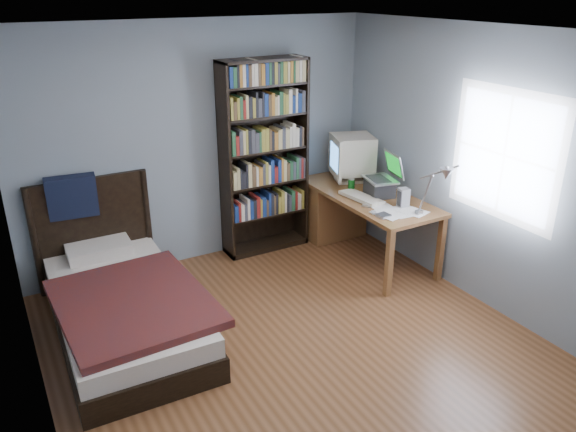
% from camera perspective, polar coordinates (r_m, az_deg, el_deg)
% --- Properties ---
extents(room, '(4.20, 4.24, 2.50)m').
position_cam_1_polar(room, '(4.12, 2.10, 0.47)').
color(room, brown).
rests_on(room, ground).
extents(desk, '(0.75, 1.70, 0.73)m').
position_cam_1_polar(desk, '(6.48, 5.43, 0.94)').
color(desk, brown).
rests_on(desk, floor).
extents(crt_monitor, '(0.59, 0.54, 0.53)m').
position_cam_1_polar(crt_monitor, '(6.32, 6.38, 6.16)').
color(crt_monitor, beige).
rests_on(crt_monitor, desk).
extents(laptop, '(0.43, 0.42, 0.45)m').
position_cam_1_polar(laptop, '(5.97, 9.43, 3.22)').
color(laptop, '#2D2D30').
rests_on(laptop, desk).
extents(desk_lamp, '(0.24, 0.52, 0.62)m').
position_cam_1_polar(desk_lamp, '(5.08, 15.39, 3.73)').
color(desk_lamp, '#99999E').
rests_on(desk_lamp, desk).
extents(keyboard, '(0.26, 0.52, 0.05)m').
position_cam_1_polar(keyboard, '(5.86, 7.48, 1.88)').
color(keyboard, beige).
rests_on(keyboard, desk).
extents(speaker, '(0.11, 0.11, 0.19)m').
position_cam_1_polar(speaker, '(5.70, 11.65, 1.84)').
color(speaker, '#939496').
rests_on(speaker, desk).
extents(soda_can, '(0.07, 0.07, 0.13)m').
position_cam_1_polar(soda_can, '(6.07, 6.45, 3.15)').
color(soda_can, '#083D08').
rests_on(soda_can, desk).
extents(mouse, '(0.06, 0.11, 0.04)m').
position_cam_1_polar(mouse, '(6.21, 6.45, 3.14)').
color(mouse, silver).
rests_on(mouse, desk).
extents(phone_silver, '(0.08, 0.10, 0.02)m').
position_cam_1_polar(phone_silver, '(5.66, 7.98, 1.01)').
color(phone_silver, silver).
rests_on(phone_silver, desk).
extents(phone_grey, '(0.07, 0.09, 0.02)m').
position_cam_1_polar(phone_grey, '(5.51, 8.73, 0.34)').
color(phone_grey, '#939496').
rests_on(phone_grey, desk).
extents(external_drive, '(0.12, 0.12, 0.02)m').
position_cam_1_polar(external_drive, '(5.45, 9.68, 0.04)').
color(external_drive, '#939496').
rests_on(external_drive, desk).
extents(bookshelf, '(0.95, 0.30, 2.11)m').
position_cam_1_polar(bookshelf, '(6.07, -2.41, 5.88)').
color(bookshelf, black).
rests_on(bookshelf, floor).
extents(bed, '(1.20, 2.18, 1.16)m').
position_cam_1_polar(bed, '(5.13, -16.61, -8.29)').
color(bed, black).
rests_on(bed, floor).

